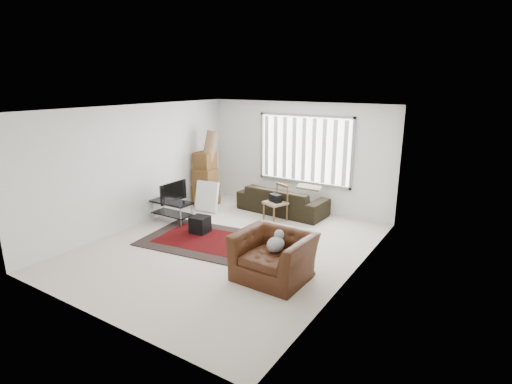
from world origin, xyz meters
TOP-DOWN VIEW (x-y plane):
  - room at (0.03, 0.51)m, footprint 6.00×6.02m
  - persian_rug at (-0.53, 0.00)m, footprint 2.80×2.06m
  - tv_stand at (-1.95, 0.46)m, footprint 1.00×0.45m
  - tv at (-1.95, 0.46)m, footprint 0.11×0.81m
  - subwoofer at (-0.93, 0.24)m, footprint 0.40×0.40m
  - moving_boxes at (-2.15, 1.94)m, footprint 0.59×0.55m
  - white_flatpack at (-1.78, 1.53)m, footprint 0.63×0.35m
  - rolled_rug at (-2.10, 1.91)m, footprint 0.49×0.86m
  - sofa at (-0.12, 2.45)m, footprint 2.28×1.08m
  - side_chair at (0.04, 1.86)m, footprint 0.60×0.60m
  - armchair at (1.43, -0.66)m, footprint 1.24×1.09m

SIDE VIEW (x-z plane):
  - persian_rug at x=-0.53m, z-range 0.00..0.02m
  - subwoofer at x=-0.93m, z-range 0.02..0.38m
  - tv_stand at x=-1.95m, z-range 0.11..0.61m
  - white_flatpack at x=-1.78m, z-range 0.00..0.76m
  - sofa at x=-0.12m, z-range 0.00..0.86m
  - armchair at x=1.43m, z-range 0.00..0.90m
  - side_chair at x=0.04m, z-range 0.05..0.90m
  - moving_boxes at x=-2.15m, z-range -0.05..1.35m
  - tv at x=-1.95m, z-range 0.50..0.97m
  - rolled_rug at x=-2.10m, z-range 0.00..1.97m
  - room at x=0.03m, z-range 0.40..3.11m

